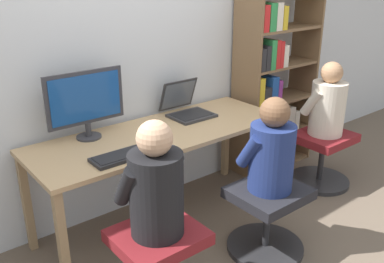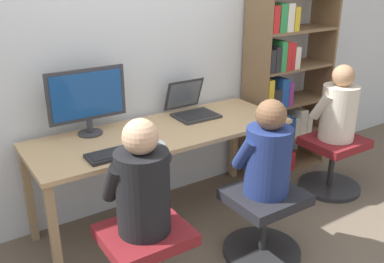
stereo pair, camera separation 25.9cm
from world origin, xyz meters
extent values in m
plane|color=brown|center=(0.00, 0.00, 0.00)|extent=(14.00, 14.00, 0.00)
cube|color=silver|center=(0.00, 0.74, 1.30)|extent=(10.00, 0.05, 2.60)
cube|color=tan|center=(0.00, 0.34, 0.72)|extent=(1.87, 0.67, 0.03)
cube|color=#9C7D56|center=(-0.90, 0.04, 0.35)|extent=(0.05, 0.05, 0.71)
cube|color=#9C7D56|center=(0.90, 0.04, 0.35)|extent=(0.05, 0.05, 0.71)
cube|color=#9C7D56|center=(-0.90, 0.63, 0.35)|extent=(0.05, 0.05, 0.71)
cube|color=#9C7D56|center=(0.90, 0.63, 0.35)|extent=(0.05, 0.05, 0.71)
cylinder|color=#333338|center=(-0.45, 0.55, 0.74)|extent=(0.17, 0.17, 0.01)
cylinder|color=#333338|center=(-0.45, 0.55, 0.80)|extent=(0.04, 0.04, 0.09)
cube|color=#333338|center=(-0.45, 0.55, 1.02)|extent=(0.54, 0.02, 0.35)
cube|color=#19478C|center=(-0.45, 0.54, 1.02)|extent=(0.49, 0.01, 0.30)
cube|color=#2D2D30|center=(0.35, 0.45, 0.75)|extent=(0.32, 0.26, 0.02)
cube|color=black|center=(0.35, 0.45, 0.76)|extent=(0.28, 0.20, 0.00)
cube|color=#2D2D30|center=(0.35, 0.62, 0.88)|extent=(0.32, 0.10, 0.24)
cube|color=slate|center=(0.35, 0.61, 0.88)|extent=(0.28, 0.08, 0.21)
cube|color=#232326|center=(-0.42, 0.13, 0.75)|extent=(0.41, 0.16, 0.02)
cube|color=black|center=(-0.42, 0.13, 0.76)|extent=(0.38, 0.13, 0.00)
ellipsoid|color=silver|center=(-0.14, 0.11, 0.75)|extent=(0.06, 0.11, 0.03)
cube|color=maroon|center=(-0.49, -0.32, 0.44)|extent=(0.47, 0.42, 0.07)
cylinder|color=#262628|center=(0.34, -0.37, 0.02)|extent=(0.52, 0.52, 0.04)
cylinder|color=#262628|center=(0.34, -0.37, 0.22)|extent=(0.05, 0.05, 0.36)
cube|color=black|center=(0.34, -0.37, 0.44)|extent=(0.47, 0.42, 0.07)
cylinder|color=black|center=(-0.49, -0.32, 0.70)|extent=(0.29, 0.29, 0.47)
sphere|color=tan|center=(-0.49, -0.32, 1.02)|extent=(0.19, 0.19, 0.19)
cylinder|color=black|center=(-0.63, -0.25, 0.77)|extent=(0.08, 0.20, 0.26)
cylinder|color=black|center=(-0.36, -0.25, 0.77)|extent=(0.08, 0.20, 0.26)
cylinder|color=navy|center=(0.34, -0.37, 0.69)|extent=(0.29, 0.29, 0.44)
sphere|color=brown|center=(0.34, -0.37, 0.99)|extent=(0.19, 0.19, 0.19)
cylinder|color=navy|center=(0.21, -0.31, 0.75)|extent=(0.08, 0.19, 0.25)
cylinder|color=navy|center=(0.48, -0.31, 0.75)|extent=(0.08, 0.19, 0.25)
cube|color=brown|center=(1.01, 0.53, 0.82)|extent=(0.02, 0.32, 1.64)
cube|color=brown|center=(1.81, 0.53, 0.82)|extent=(0.02, 0.32, 1.64)
cube|color=brown|center=(1.41, 0.53, 0.01)|extent=(0.77, 0.31, 0.02)
cube|color=brown|center=(1.41, 0.53, 0.34)|extent=(0.77, 0.31, 0.02)
cube|color=brown|center=(1.41, 0.53, 0.66)|extent=(0.77, 0.31, 0.02)
cube|color=brown|center=(1.41, 0.53, 0.98)|extent=(0.77, 0.31, 0.02)
cube|color=brown|center=(1.41, 0.53, 1.30)|extent=(0.77, 0.31, 0.02)
cube|color=red|center=(1.08, 0.49, 0.11)|extent=(0.08, 0.23, 0.16)
cube|color=orange|center=(1.15, 0.50, 0.13)|extent=(0.06, 0.25, 0.21)
cube|color=#262628|center=(1.23, 0.50, 0.16)|extent=(0.09, 0.26, 0.27)
cube|color=#2D8C47|center=(1.32, 0.48, 0.14)|extent=(0.07, 0.22, 0.22)
cube|color=red|center=(1.39, 0.49, 0.11)|extent=(0.07, 0.23, 0.18)
cube|color=#1E4C9E|center=(1.07, 0.50, 0.44)|extent=(0.06, 0.26, 0.19)
cube|color=#262628|center=(1.14, 0.50, 0.48)|extent=(0.08, 0.25, 0.27)
cube|color=orange|center=(1.21, 0.48, 0.45)|extent=(0.07, 0.20, 0.21)
cube|color=#1E4C9E|center=(1.29, 0.49, 0.46)|extent=(0.07, 0.23, 0.23)
cube|color=#1E4C9E|center=(1.35, 0.49, 0.45)|extent=(0.07, 0.23, 0.20)
cube|color=silver|center=(1.42, 0.48, 0.43)|extent=(0.06, 0.21, 0.17)
cube|color=silver|center=(1.50, 0.49, 0.47)|extent=(0.09, 0.23, 0.24)
cube|color=silver|center=(1.58, 0.51, 0.44)|extent=(0.06, 0.26, 0.19)
cube|color=gold|center=(1.07, 0.49, 0.80)|extent=(0.06, 0.22, 0.26)
cube|color=#262628|center=(1.15, 0.48, 0.75)|extent=(0.09, 0.20, 0.17)
cube|color=#1E4C9E|center=(1.23, 0.47, 0.79)|extent=(0.08, 0.19, 0.25)
cube|color=#8C338C|center=(1.30, 0.48, 0.77)|extent=(0.05, 0.22, 0.21)
cube|color=#262628|center=(1.06, 0.47, 1.09)|extent=(0.05, 0.18, 0.19)
cube|color=#262628|center=(1.12, 0.50, 1.10)|extent=(0.05, 0.24, 0.21)
cube|color=#2D8C47|center=(1.18, 0.47, 1.12)|extent=(0.06, 0.19, 0.25)
cube|color=red|center=(1.24, 0.46, 1.11)|extent=(0.05, 0.18, 0.24)
cube|color=red|center=(1.29, 0.49, 1.11)|extent=(0.04, 0.23, 0.23)
cube|color=silver|center=(1.35, 0.51, 1.09)|extent=(0.06, 0.27, 0.19)
cube|color=red|center=(1.07, 0.48, 1.42)|extent=(0.06, 0.22, 0.21)
cube|color=#2D8C47|center=(1.15, 0.48, 1.43)|extent=(0.08, 0.22, 0.23)
cube|color=silver|center=(1.23, 0.48, 1.43)|extent=(0.07, 0.20, 0.22)
cube|color=gold|center=(1.30, 0.50, 1.41)|extent=(0.06, 0.25, 0.19)
cylinder|color=#262628|center=(1.45, -0.02, 0.02)|extent=(0.52, 0.52, 0.04)
cylinder|color=#262628|center=(1.45, -0.02, 0.22)|extent=(0.05, 0.05, 0.36)
cube|color=maroon|center=(1.45, -0.02, 0.44)|extent=(0.47, 0.42, 0.07)
cylinder|color=beige|center=(1.45, -0.02, 0.70)|extent=(0.29, 0.29, 0.46)
sphere|color=#A87A56|center=(1.45, -0.02, 1.01)|extent=(0.18, 0.18, 0.18)
cylinder|color=beige|center=(1.31, 0.05, 0.76)|extent=(0.08, 0.20, 0.26)
cylinder|color=beige|center=(1.59, 0.05, 0.76)|extent=(0.08, 0.20, 0.26)
camera|label=1|loc=(-1.58, -1.97, 1.83)|focal=40.00mm
camera|label=2|loc=(-1.37, -2.12, 1.83)|focal=40.00mm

